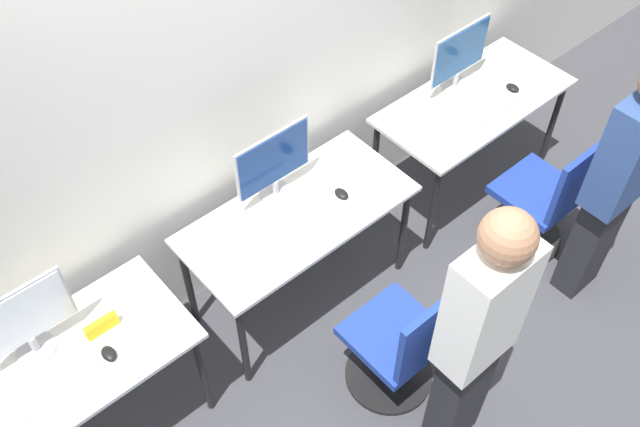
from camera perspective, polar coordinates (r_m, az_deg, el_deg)
name	(u,v)px	position (r m, az deg, el deg)	size (l,w,h in m)	color
ground_plane	(334,325)	(4.21, 1.09, -8.88)	(20.00, 20.00, 0.00)	#3D3D42
wall_back	(238,73)	(3.55, -6.56, 11.13)	(12.00, 0.05, 2.80)	silver
desk_left	(56,379)	(3.50, -20.34, -12.34)	(1.26, 0.60, 0.73)	silver
monitor_left	(21,323)	(3.33, -22.80, -8.05)	(0.46, 0.18, 0.42)	#B2B2B7
keyboard_left	(59,381)	(3.38, -20.19, -12.46)	(0.37, 0.16, 0.02)	silver
mouse_left	(109,354)	(3.38, -16.54, -10.70)	(0.06, 0.09, 0.03)	black
desk_center	(298,223)	(3.82, -1.78, -0.74)	(1.26, 0.60, 0.73)	silver
monitor_center	(274,164)	(3.69, -3.73, 4.01)	(0.46, 0.18, 0.42)	#B2B2B7
keyboard_center	(305,218)	(3.71, -1.18, -0.39)	(0.37, 0.16, 0.02)	silver
mouse_center	(341,194)	(3.82, 1.73, 1.60)	(0.06, 0.09, 0.03)	black
office_chair_center	(401,348)	(3.72, 6.49, -10.62)	(0.48, 0.48, 0.90)	black
person_center	(477,333)	(3.16, 12.49, -9.35)	(0.36, 0.22, 1.70)	#232328
desk_right	(473,109)	(4.57, 12.14, 8.16)	(1.26, 0.60, 0.73)	silver
monitor_right	(460,56)	(4.46, 11.11, 12.28)	(0.46, 0.18, 0.42)	#B2B2B7
keyboard_right	(489,106)	(4.47, 13.38, 8.34)	(0.37, 0.16, 0.02)	silver
mouse_right	(513,88)	(4.63, 15.16, 9.70)	(0.06, 0.09, 0.03)	black
office_chair_right	(542,204)	(4.49, 17.36, 0.76)	(0.48, 0.48, 0.90)	black
person_right	(619,180)	(4.01, 22.77, 2.49)	(0.36, 0.21, 1.63)	#232328
placard_left	(102,326)	(3.44, -17.07, -8.58)	(0.16, 0.03, 0.08)	yellow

